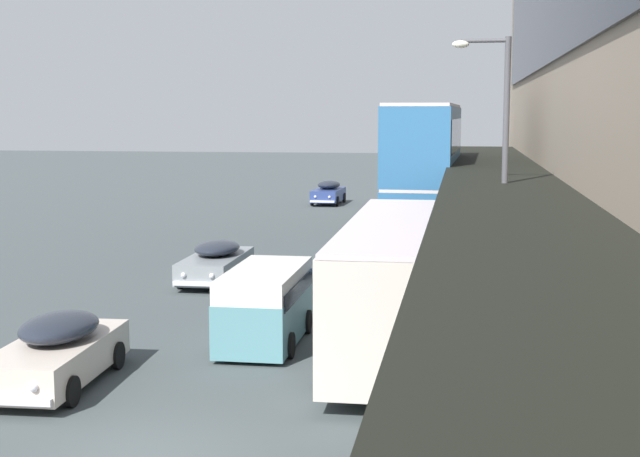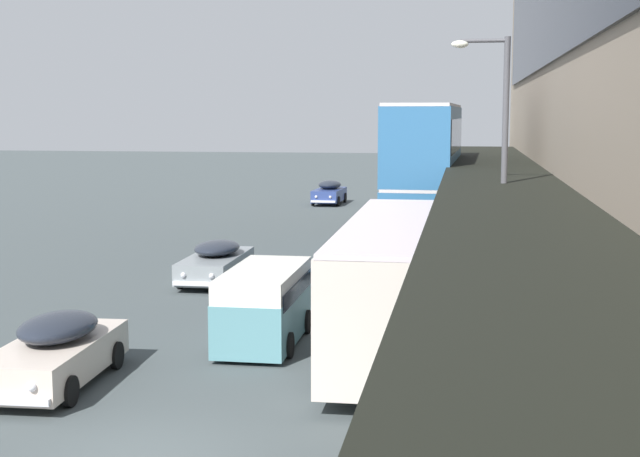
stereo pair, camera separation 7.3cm
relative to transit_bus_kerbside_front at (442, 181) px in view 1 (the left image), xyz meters
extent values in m
plane|color=#3F4749|center=(-4.12, -39.94, -1.85)|extent=(240.00, 240.00, 0.00)
cube|color=black|center=(2.28, -39.94, 2.11)|extent=(3.20, 72.00, 0.24)
cube|color=tan|center=(0.00, 0.00, -0.12)|extent=(2.70, 9.83, 2.77)
cube|color=black|center=(0.00, 0.00, 0.21)|extent=(2.73, 9.05, 1.22)
cube|color=silver|center=(0.00, 0.00, 1.31)|extent=(2.60, 9.83, 0.12)
cube|color=black|center=(-0.08, 4.93, 1.01)|extent=(1.27, 0.08, 0.36)
cylinder|color=black|center=(-1.32, 3.30, -1.35)|extent=(0.27, 1.00, 1.00)
cylinder|color=black|center=(1.22, 3.35, -1.35)|extent=(0.27, 1.00, 1.00)
cylinder|color=black|center=(-1.22, -3.06, -1.35)|extent=(0.27, 1.00, 1.00)
cylinder|color=black|center=(1.32, -3.02, -1.35)|extent=(0.27, 1.00, 1.00)
cube|color=#2E6597|center=(-0.27, -18.99, -0.08)|extent=(2.75, 9.61, 2.84)
cube|color=black|center=(-0.27, -18.99, 0.26)|extent=(2.77, 8.85, 1.25)
cube|color=silver|center=(-0.27, -18.99, 1.39)|extent=(2.65, 9.61, 0.12)
cube|color=#2E6597|center=(-0.27, -18.99, 2.86)|extent=(2.75, 9.61, 2.84)
cube|color=black|center=(-0.27, -18.99, 3.20)|extent=(2.77, 8.85, 1.25)
cube|color=silver|center=(-0.27, -18.99, 4.33)|extent=(2.65, 9.61, 0.12)
cube|color=black|center=(-0.12, -14.19, 4.03)|extent=(1.22, 0.10, 0.36)
cylinder|color=black|center=(-1.39, -15.71, -1.35)|extent=(0.28, 1.01, 1.00)
cylinder|color=black|center=(1.06, -15.79, -1.35)|extent=(0.28, 1.01, 1.00)
cylinder|color=black|center=(-1.59, -21.91, -1.35)|extent=(0.28, 1.01, 1.00)
cylinder|color=black|center=(0.86, -21.99, -1.35)|extent=(0.28, 1.01, 1.00)
cube|color=beige|center=(-0.32, -32.09, -0.12)|extent=(2.66, 11.16, 2.77)
cube|color=black|center=(-0.32, -32.09, 0.21)|extent=(2.69, 10.27, 1.22)
cube|color=silver|center=(-0.32, -32.09, 1.32)|extent=(2.55, 11.16, 0.12)
cube|color=black|center=(-0.37, -26.49, 1.02)|extent=(1.28, 0.07, 0.36)
cylinder|color=black|center=(-1.63, -28.32, -1.35)|extent=(0.26, 1.00, 1.00)
cylinder|color=black|center=(0.92, -28.30, -1.35)|extent=(0.26, 1.00, 1.00)
cylinder|color=black|center=(-1.56, -35.56, -1.35)|extent=(0.26, 1.00, 1.00)
cylinder|color=black|center=(0.99, -35.53, -1.35)|extent=(0.26, 1.00, 1.00)
cylinder|color=black|center=(-1.59, -32.94, -1.35)|extent=(0.26, 1.00, 1.00)
cylinder|color=black|center=(0.97, -32.92, -1.35)|extent=(0.26, 1.00, 1.00)
cube|color=navy|center=(-7.44, 3.33, -1.25)|extent=(1.81, 4.09, 0.78)
ellipsoid|color=#1E232D|center=(-7.43, 3.53, -0.59)|extent=(1.55, 2.27, 0.58)
cube|color=silver|center=(-7.52, 1.26, -1.48)|extent=(1.58, 0.18, 0.14)
cube|color=silver|center=(-7.36, 5.39, -1.48)|extent=(1.58, 0.18, 0.14)
sphere|color=silver|center=(-7.06, 1.28, -1.20)|extent=(0.18, 0.18, 0.18)
sphere|color=silver|center=(-7.97, 1.31, -1.20)|extent=(0.18, 0.18, 0.18)
cylinder|color=black|center=(-6.66, 2.05, -1.53)|extent=(0.16, 0.64, 0.64)
cylinder|color=black|center=(-8.32, 2.11, -1.53)|extent=(0.16, 0.64, 0.64)
cylinder|color=black|center=(-6.56, 4.54, -1.53)|extent=(0.16, 0.64, 0.64)
cylinder|color=black|center=(-8.23, 4.60, -1.53)|extent=(0.16, 0.64, 0.64)
cube|color=beige|center=(-7.41, -36.40, -1.25)|extent=(1.96, 4.43, 0.76)
ellipsoid|color=#1E232D|center=(-7.42, -36.19, -0.61)|extent=(1.67, 2.46, 0.57)
cube|color=silver|center=(-7.32, -38.63, -1.48)|extent=(1.70, 0.19, 0.14)
cube|color=silver|center=(-7.50, -34.18, -1.48)|extent=(1.70, 0.19, 0.14)
sphere|color=silver|center=(-6.83, -38.59, -1.20)|extent=(0.18, 0.18, 0.18)
cylinder|color=black|center=(-6.46, -37.72, -1.53)|extent=(0.17, 0.65, 0.64)
cylinder|color=black|center=(-6.57, -35.02, -1.53)|extent=(0.17, 0.65, 0.64)
cylinder|color=black|center=(-8.36, -35.09, -1.53)|extent=(0.17, 0.65, 0.64)
cube|color=gray|center=(-7.27, -24.22, -1.27)|extent=(1.78, 4.52, 0.73)
ellipsoid|color=#1E232D|center=(-7.27, -23.99, -0.68)|extent=(1.55, 2.49, 0.50)
cube|color=silver|center=(-7.25, -26.52, -1.48)|extent=(1.65, 0.14, 0.14)
cube|color=silver|center=(-7.30, -21.92, -1.48)|extent=(1.65, 0.14, 0.14)
sphere|color=silver|center=(-6.77, -26.48, -1.22)|extent=(0.18, 0.18, 0.18)
sphere|color=silver|center=(-7.72, -26.49, -1.22)|extent=(0.18, 0.18, 0.18)
cylinder|color=black|center=(-6.39, -25.60, -1.53)|extent=(0.15, 0.64, 0.64)
cylinder|color=black|center=(-8.12, -25.62, -1.53)|extent=(0.15, 0.64, 0.64)
cylinder|color=black|center=(-6.42, -22.81, -1.53)|extent=(0.15, 0.64, 0.64)
cylinder|color=black|center=(-8.15, -22.83, -1.53)|extent=(0.15, 0.64, 0.64)
cube|color=teal|center=(-3.69, -32.24, -1.10)|extent=(1.77, 4.31, 1.29)
cube|color=silver|center=(-3.69, -32.24, -0.31)|extent=(1.73, 4.22, 0.83)
cube|color=black|center=(-3.69, -32.24, -0.40)|extent=(1.81, 3.88, 0.41)
ellipsoid|color=teal|center=(-3.70, -30.14, -0.96)|extent=(1.61, 0.61, 1.11)
cylinder|color=black|center=(-4.57, -31.00, -1.53)|extent=(0.16, 0.64, 0.64)
cylinder|color=black|center=(-2.82, -30.99, -1.53)|extent=(0.16, 0.64, 0.64)
cylinder|color=black|center=(-4.56, -33.49, -1.53)|extent=(0.16, 0.64, 0.64)
cylinder|color=black|center=(-2.81, -33.49, -1.53)|extent=(0.16, 0.64, 0.64)
cylinder|color=black|center=(3.67, -37.44, -1.28)|extent=(0.16, 0.16, 0.85)
cylinder|color=black|center=(3.81, -37.36, -1.28)|extent=(0.16, 0.16, 0.85)
cube|color=black|center=(3.74, -37.40, -0.50)|extent=(0.47, 0.41, 0.70)
cylinder|color=black|center=(3.51, -37.53, -0.47)|extent=(0.10, 0.10, 0.63)
cylinder|color=black|center=(3.96, -37.27, -0.47)|extent=(0.10, 0.10, 0.63)
sphere|color=tan|center=(3.74, -37.40, -0.04)|extent=(0.22, 0.22, 0.22)
cylinder|color=black|center=(3.74, -37.40, 0.03)|extent=(0.33, 0.33, 0.02)
cylinder|color=black|center=(3.74, -37.40, 0.09)|extent=(0.21, 0.21, 0.12)
cylinder|color=#4C4C51|center=(2.31, -30.55, 2.13)|extent=(0.16, 0.16, 7.67)
cylinder|color=#4C4C51|center=(1.71, -30.55, 5.87)|extent=(1.20, 0.10, 0.10)
ellipsoid|color=silver|center=(1.11, -30.55, 5.79)|extent=(0.44, 0.28, 0.20)
sphere|color=red|center=(2.74, -40.63, -1.09)|extent=(0.18, 0.18, 0.18)
camera|label=1|loc=(1.23, -54.06, 4.01)|focal=50.00mm
camera|label=2|loc=(1.31, -54.05, 4.01)|focal=50.00mm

